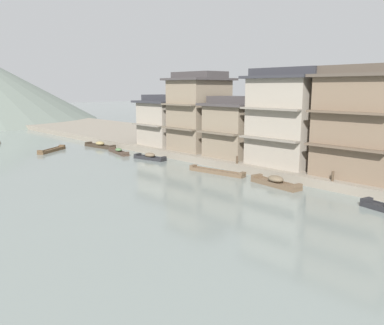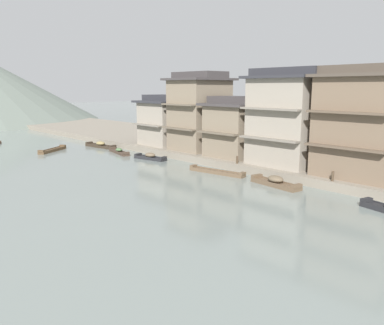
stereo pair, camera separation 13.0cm
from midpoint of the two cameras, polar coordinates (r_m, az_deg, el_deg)
riverbank_right at (r=50.39m, az=5.06°, el=2.15°), size 18.00×110.00×0.73m
boat_moored_nearest at (r=54.02m, az=-12.81°, el=2.40°), size 1.76×5.46×0.81m
boat_moored_second at (r=43.96m, az=-5.89°, el=0.78°), size 1.78×4.13×0.75m
boat_moored_third at (r=32.65m, az=11.90°, el=-2.77°), size 1.69×4.71×0.85m
boat_midriver_drifting at (r=48.56m, az=-10.27°, el=1.53°), size 1.72×4.92×0.66m
boat_midriver_upstream at (r=36.63m, az=3.64°, el=-1.35°), size 1.70×5.86×0.48m
boat_upstream_distant at (r=52.23m, az=-19.17°, el=1.68°), size 4.57×3.52×0.50m
house_waterfront_second at (r=34.56m, az=23.53°, el=5.25°), size 7.02×7.11×8.74m
house_waterfront_tall at (r=37.38m, az=13.37°, el=6.18°), size 5.62×6.92×8.74m
house_waterfront_narrow at (r=41.66m, az=6.54°, el=5.04°), size 6.45×5.88×6.14m
house_waterfront_far at (r=45.78m, az=1.13°, el=7.23°), size 6.76×5.93×8.74m
house_waterfront_end at (r=50.33m, az=-3.41°, el=6.03°), size 6.87×6.13×6.14m
mooring_post_dock_mid at (r=32.26m, az=19.50°, el=-1.85°), size 0.20×0.20×0.76m
mooring_post_dock_far at (r=37.72m, az=6.54°, el=0.38°), size 0.20×0.20×0.71m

